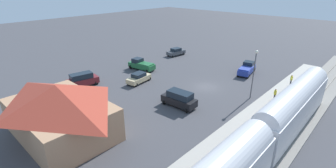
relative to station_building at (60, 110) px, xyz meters
The scene contains 13 objects.
ground_plane 22.58m from the station_building, 100.31° to the right, with size 200.00×200.00×0.00m, color #424247.
railway_track 28.58m from the station_building, 129.29° to the right, with size 4.80×70.00×0.30m.
platform 26.24m from the station_building, 122.47° to the right, with size 3.20×46.00×0.30m.
station_building is the anchor object (origin of this frame).
pedestrian_on_platform 34.52m from the station_building, 114.08° to the right, with size 0.36×0.36×1.71m.
pedestrian_waiting_far 27.99m from the station_building, 120.65° to the right, with size 0.36×0.36×1.71m.
pickup_green 23.01m from the station_building, 63.70° to the right, with size 5.60×3.00×2.14m.
pickup_blue 32.89m from the station_building, 100.60° to the right, with size 2.92×5.67×2.14m.
sedan_tan 16.82m from the station_building, 71.15° to the right, with size 2.43×4.71×1.74m.
suv_maroon 14.14m from the station_building, 37.79° to the right, with size 2.77×5.16×2.22m.
suv_black 14.93m from the station_building, 110.42° to the right, with size 5.02×2.64×2.22m.
sedan_charcoal 34.87m from the station_building, 70.20° to the right, with size 2.33×4.68×1.74m.
light_pole_near_platform 25.55m from the station_building, 116.04° to the right, with size 0.44×0.44×7.22m.
Camera 1 is at (-20.20, 31.08, 15.73)m, focal length 26.04 mm.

